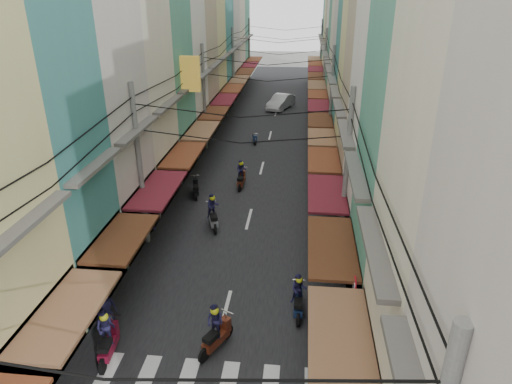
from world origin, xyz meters
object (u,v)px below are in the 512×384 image
Objects in this scene: bicycle at (416,329)px; traffic_sign at (353,297)px; market_umbrella at (425,339)px; white_car at (281,109)px.

bicycle is 0.51× the size of traffic_sign.
traffic_sign is (-2.72, -1.36, 2.32)m from bicycle.
bicycle is 3.82m from traffic_sign.
bicycle is 0.62× the size of market_umbrella.
white_car is at bearing 97.03° from traffic_sign.
market_umbrella is at bearing -61.04° from white_car.
market_umbrella reaches higher than white_car.
bicycle is at bearing 76.75° from market_umbrella.
market_umbrella is (-0.73, -3.10, 2.26)m from bicycle.
bicycle is (7.11, -34.21, 0.00)m from white_car.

